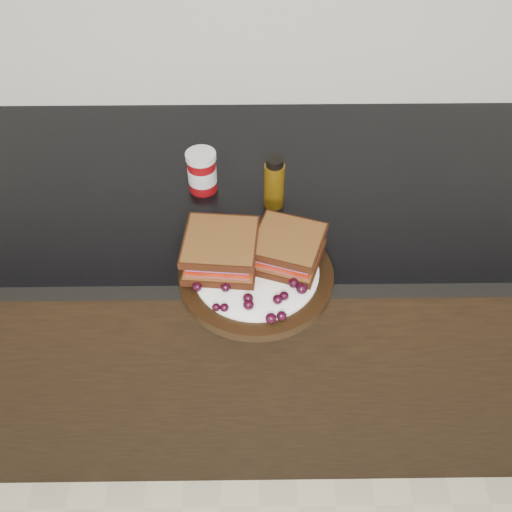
{
  "coord_description": "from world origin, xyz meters",
  "views": [
    {
      "loc": [
        -0.02,
        0.73,
        1.68
      ],
      "look_at": [
        -0.01,
        1.42,
        0.96
      ],
      "focal_mm": 40.0,
      "sensor_mm": 36.0,
      "label": 1
    }
  ],
  "objects_px": {
    "sandwich_left": "(221,250)",
    "oil_bottle": "(274,182)",
    "plate": "(256,275)",
    "condiment_jar": "(202,172)"
  },
  "relations": [
    {
      "from": "plate",
      "to": "condiment_jar",
      "type": "height_order",
      "value": "condiment_jar"
    },
    {
      "from": "condiment_jar",
      "to": "oil_bottle",
      "type": "bearing_deg",
      "value": -18.97
    },
    {
      "from": "sandwich_left",
      "to": "condiment_jar",
      "type": "xyz_separation_m",
      "value": [
        -0.05,
        0.23,
        -0.01
      ]
    },
    {
      "from": "plate",
      "to": "sandwich_left",
      "type": "relative_size",
      "value": 2.18
    },
    {
      "from": "sandwich_left",
      "to": "condiment_jar",
      "type": "relative_size",
      "value": 1.4
    },
    {
      "from": "sandwich_left",
      "to": "oil_bottle",
      "type": "relative_size",
      "value": 1.12
    },
    {
      "from": "plate",
      "to": "condiment_jar",
      "type": "bearing_deg",
      "value": 113.08
    },
    {
      "from": "sandwich_left",
      "to": "condiment_jar",
      "type": "distance_m",
      "value": 0.24
    },
    {
      "from": "oil_bottle",
      "to": "plate",
      "type": "bearing_deg",
      "value": -100.69
    },
    {
      "from": "plate",
      "to": "oil_bottle",
      "type": "height_order",
      "value": "oil_bottle"
    }
  ]
}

